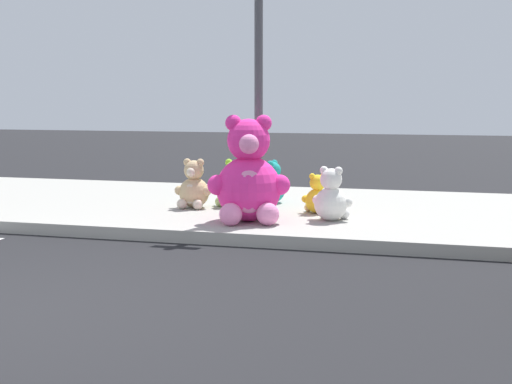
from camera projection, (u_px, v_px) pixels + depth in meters
sidewalk at (207, 208)px, 10.37m from camera, size 28.00×4.40×0.15m
sign_pole at (259, 84)px, 9.11m from camera, size 0.56×0.11×3.20m
plush_pink_large at (249, 179)px, 8.69m from camera, size 0.98×0.93×1.32m
plush_teal at (271, 186)px, 10.33m from camera, size 0.43×0.48×0.63m
plush_tan at (194, 188)px, 9.83m from camera, size 0.53×0.46×0.69m
plush_yellow at (317, 197)px, 9.39m from camera, size 0.39×0.38×0.54m
plush_lime at (233, 187)px, 9.99m from camera, size 0.48×0.48×0.67m
plush_white at (331, 199)px, 8.81m from camera, size 0.52×0.48×0.68m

